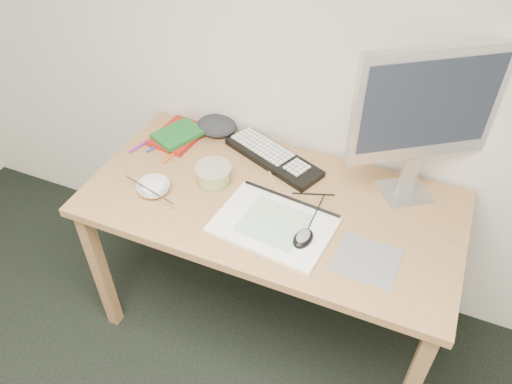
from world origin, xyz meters
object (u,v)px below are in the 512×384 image
desk (271,216)px  rice_bowl (154,188)px  keyboard (273,157)px  sketchpad (274,224)px  monitor (426,110)px

desk → rice_bowl: rice_bowl is taller
keyboard → rice_bowl: size_ratio=3.46×
desk → sketchpad: 0.16m
keyboard → rice_bowl: rice_bowl is taller
sketchpad → rice_bowl: bearing=-172.2°
sketchpad → rice_bowl: 0.48m
desk → rice_bowl: 0.46m
rice_bowl → sketchpad: bearing=1.7°
desk → sketchpad: size_ratio=3.45×
sketchpad → keyboard: (-0.14, 0.34, 0.01)m
sketchpad → monitor: bearing=48.0°
monitor → rice_bowl: size_ratio=4.72×
monitor → keyboard: bearing=146.4°
desk → keyboard: bearing=109.9°
desk → monitor: bearing=27.7°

